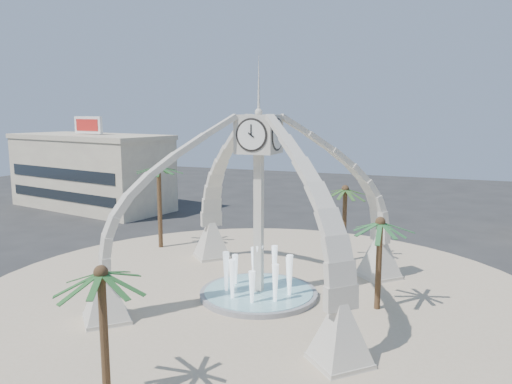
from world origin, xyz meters
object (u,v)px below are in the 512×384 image
(clock_tower, at_px, (259,203))
(palm_south, at_px, (101,275))
(palm_east, at_px, (380,223))
(palm_west, at_px, (158,168))
(fountain, at_px, (259,293))
(palm_north, at_px, (345,190))

(clock_tower, bearing_deg, palm_south, -96.98)
(palm_east, height_order, palm_south, palm_south)
(clock_tower, distance_m, palm_west, 15.42)
(fountain, xyz_separation_m, palm_south, (-1.71, -13.95, 5.44))
(fountain, distance_m, palm_east, 9.50)
(palm_west, xyz_separation_m, palm_north, (16.69, 1.77, -1.30))
(clock_tower, xyz_separation_m, palm_east, (7.83, 0.72, -0.86))
(palm_south, bearing_deg, palm_east, 56.97)
(fountain, height_order, palm_west, palm_west)
(palm_east, height_order, palm_west, palm_west)
(fountain, height_order, palm_south, palm_south)
(fountain, xyz_separation_m, palm_east, (7.83, 0.72, 5.34))
(fountain, relative_size, palm_west, 0.96)
(palm_west, bearing_deg, clock_tower, -32.71)
(palm_west, distance_m, palm_south, 25.00)
(palm_west, relative_size, palm_south, 1.28)
(palm_north, distance_m, palm_south, 24.65)
(fountain, bearing_deg, palm_west, 147.29)
(clock_tower, distance_m, palm_east, 7.91)
(fountain, height_order, palm_east, palm_east)
(clock_tower, relative_size, fountain, 2.24)
(clock_tower, distance_m, palm_south, 14.07)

